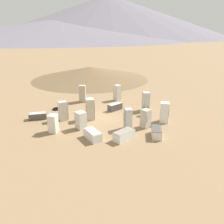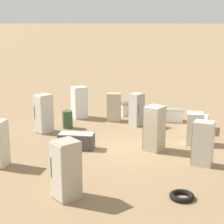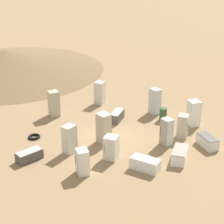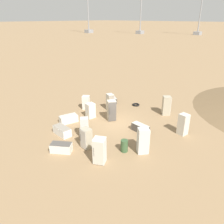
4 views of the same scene
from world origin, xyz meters
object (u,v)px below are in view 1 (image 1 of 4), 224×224
object	(u,v)px
discarded_fridge_2	(146,118)
discarded_fridge_9	(53,123)
scrap_tire	(56,109)
discarded_fridge_4	(93,135)
discarded_fridge_7	(128,119)
rusty_barrel	(146,111)
discarded_fridge_8	(117,93)
discarded_fridge_12	(124,135)
discarded_fridge_10	(90,109)
discarded_fridge_14	(146,102)
discarded_fridge_6	(38,116)
discarded_fridge_11	(81,120)
discarded_fridge_5	(164,112)
discarded_fridge_0	(115,107)
discarded_fridge_13	(157,132)
discarded_fridge_3	(83,94)
discarded_fridge_1	(63,111)

from	to	relation	value
discarded_fridge_2	discarded_fridge_9	bearing A→B (deg)	-36.24
scrap_tire	discarded_fridge_4	bearing A→B (deg)	-104.57
discarded_fridge_7	rusty_barrel	distance (m)	3.68
discarded_fridge_8	discarded_fridge_12	bearing A→B (deg)	-126.53
discarded_fridge_10	discarded_fridge_14	distance (m)	5.85
discarded_fridge_4	discarded_fridge_6	xyz separation A→B (m)	(-0.65, 6.65, -0.05)
discarded_fridge_2	discarded_fridge_10	distance (m)	5.11
discarded_fridge_14	discarded_fridge_11	bearing A→B (deg)	-152.29
discarded_fridge_5	discarded_fridge_14	world-z (taller)	discarded_fridge_14
discarded_fridge_5	scrap_tire	distance (m)	10.86
discarded_fridge_0	discarded_fridge_10	size ratio (longest dim) A/B	0.82
discarded_fridge_6	discarded_fridge_13	distance (m)	10.80
discarded_fridge_2	discarded_fridge_12	distance (m)	2.99
discarded_fridge_6	rusty_barrel	distance (m)	10.10
discarded_fridge_4	discarded_fridge_5	xyz separation A→B (m)	(6.48, -2.25, 0.56)
discarded_fridge_3	discarded_fridge_6	world-z (taller)	discarded_fridge_3
discarded_fridge_0	discarded_fridge_13	world-z (taller)	discarded_fridge_0
discarded_fridge_5	discarded_fridge_6	xyz separation A→B (m)	(-7.13, 8.90, -0.61)
discarded_fridge_0	discarded_fridge_9	distance (m)	7.20
discarded_fridge_2	discarded_fridge_12	xyz separation A→B (m)	(-2.96, -0.10, -0.43)
discarded_fridge_3	discarded_fridge_14	size ratio (longest dim) A/B	0.99
discarded_fridge_2	discarded_fridge_8	distance (m)	8.00
discarded_fridge_7	discarded_fridge_5	bearing A→B (deg)	-74.39
discarded_fridge_13	discarded_fridge_12	bearing A→B (deg)	-162.27
discarded_fridge_12	discarded_fridge_11	bearing A→B (deg)	15.75
discarded_fridge_0	discarded_fridge_8	bearing A→B (deg)	-47.59
discarded_fridge_12	rusty_barrel	size ratio (longest dim) A/B	1.90
discarded_fridge_13	discarded_fridge_7	bearing A→B (deg)	151.93
discarded_fridge_1	discarded_fridge_14	distance (m)	8.16
discarded_fridge_8	discarded_fridge_13	bearing A→B (deg)	-111.68
discarded_fridge_5	scrap_tire	xyz separation A→B (m)	(-4.50, 9.85, -0.82)
discarded_fridge_6	rusty_barrel	xyz separation A→B (m)	(7.48, -6.78, 0.16)
discarded_fridge_1	discarded_fridge_5	world-z (taller)	discarded_fridge_5
discarded_fridge_13	discarded_fridge_14	distance (m)	5.88
discarded_fridge_14	rusty_barrel	size ratio (longest dim) A/B	2.12
discarded_fridge_7	discarded_fridge_3	bearing A→B (deg)	24.19
discarded_fridge_4	scrap_tire	xyz separation A→B (m)	(1.97, 7.60, -0.26)
discarded_fridge_9	discarded_fridge_1	bearing A→B (deg)	2.37
discarded_fridge_9	discarded_fridge_2	bearing A→B (deg)	-74.07
discarded_fridge_12	scrap_tire	xyz separation A→B (m)	(0.47, 9.36, -0.27)
discarded_fridge_3	discarded_fridge_13	size ratio (longest dim) A/B	1.16
discarded_fridge_0	discarded_fridge_12	size ratio (longest dim) A/B	0.93
discarded_fridge_6	discarded_fridge_0	bearing A→B (deg)	94.83
discarded_fridge_0	discarded_fridge_7	distance (m)	4.70
discarded_fridge_2	discarded_fridge_0	bearing A→B (deg)	-103.16
rusty_barrel	discarded_fridge_3	bearing A→B (deg)	98.72
discarded_fridge_9	scrap_tire	distance (m)	5.48
discarded_fridge_14	scrap_tire	xyz separation A→B (m)	(-5.92, 6.95, -0.88)
discarded_fridge_5	discarded_fridge_12	bearing A→B (deg)	-34.82
discarded_fridge_10	discarded_fridge_11	world-z (taller)	discarded_fridge_10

